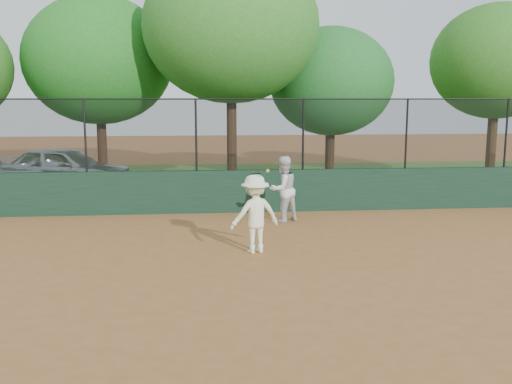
{
  "coord_description": "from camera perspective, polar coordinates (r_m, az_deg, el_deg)",
  "views": [
    {
      "loc": [
        -0.36,
        -9.88,
        3.2
      ],
      "look_at": [
        0.8,
        2.2,
        1.2
      ],
      "focal_mm": 40.0,
      "sensor_mm": 36.0,
      "label": 1
    }
  ],
  "objects": [
    {
      "name": "fence_assembly",
      "position": [
        15.91,
        -4.31,
        5.86
      ],
      "size": [
        26.0,
        0.06,
        2.0
      ],
      "color": "black",
      "rests_on": "back_wall"
    },
    {
      "name": "player_main",
      "position": [
        11.88,
        -0.1,
        -2.2
      ],
      "size": [
        1.2,
        0.91,
        1.8
      ],
      "color": "white",
      "rests_on": "ground"
    },
    {
      "name": "back_wall",
      "position": [
        16.1,
        -4.14,
        0.04
      ],
      "size": [
        26.0,
        0.2,
        1.2
      ],
      "primitive_type": "cube",
      "color": "#193724",
      "rests_on": "ground"
    },
    {
      "name": "grass_strip",
      "position": [
        22.12,
        -4.5,
        1.02
      ],
      "size": [
        36.0,
        12.0,
        0.01
      ],
      "primitive_type": "cube",
      "color": "#30581B",
      "rests_on": "ground"
    },
    {
      "name": "tree_3",
      "position": [
        22.2,
        7.54,
        10.88
      ],
      "size": [
        4.74,
        4.31,
        5.87
      ],
      "color": "#3D2514",
      "rests_on": "ground"
    },
    {
      "name": "tree_4",
      "position": [
        23.07,
        22.95,
        11.9
      ],
      "size": [
        4.83,
        4.39,
        6.61
      ],
      "color": "#4C311B",
      "rests_on": "ground"
    },
    {
      "name": "player_second",
      "position": [
        14.85,
        2.71,
        0.29
      ],
      "size": [
        1.06,
        0.99,
        1.72
      ],
      "primitive_type": "imported",
      "rotation": [
        0.0,
        0.0,
        3.69
      ],
      "color": "silver",
      "rests_on": "ground"
    },
    {
      "name": "ground",
      "position": [
        10.39,
        -3.27,
        -8.59
      ],
      "size": [
        80.0,
        80.0,
        0.0
      ],
      "primitive_type": "plane",
      "color": "#9D6232",
      "rests_on": "ground"
    },
    {
      "name": "tree_2",
      "position": [
        20.29,
        -2.52,
        16.21
      ],
      "size": [
        6.07,
        5.52,
        8.25
      ],
      "color": "#452A18",
      "rests_on": "ground"
    },
    {
      "name": "tree_1",
      "position": [
        22.48,
        -15.47,
        12.57
      ],
      "size": [
        5.5,
        5.0,
        6.97
      ],
      "color": "#412816",
      "rests_on": "ground"
    },
    {
      "name": "parked_car",
      "position": [
        21.09,
        -18.61,
        2.29
      ],
      "size": [
        4.92,
        2.98,
        1.56
      ],
      "primitive_type": "imported",
      "rotation": [
        0.0,
        0.0,
        1.31
      ],
      "color": "#B7BBC1",
      "rests_on": "ground"
    }
  ]
}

